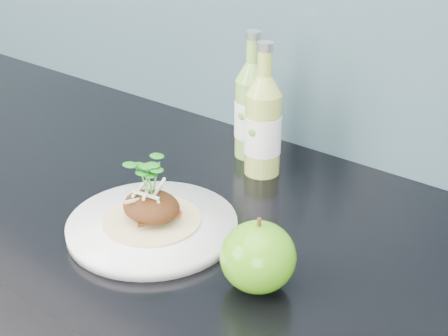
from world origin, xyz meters
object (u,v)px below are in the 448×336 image
at_px(dinner_plate, 152,226).
at_px(cider_bottle_left, 252,110).
at_px(green_apple, 258,257).
at_px(cider_bottle_right, 263,126).

bearing_deg(dinner_plate, cider_bottle_left, 98.22).
relative_size(green_apple, cider_bottle_left, 0.45).
distance_m(green_apple, cider_bottle_left, 0.38).
height_order(green_apple, cider_bottle_left, cider_bottle_left).
distance_m(green_apple, cider_bottle_right, 0.31).
distance_m(dinner_plate, cider_bottle_left, 0.30).
distance_m(cider_bottle_left, cider_bottle_right, 0.07).
bearing_deg(dinner_plate, green_apple, -3.21).
bearing_deg(cider_bottle_right, green_apple, -41.01).
distance_m(dinner_plate, green_apple, 0.19).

